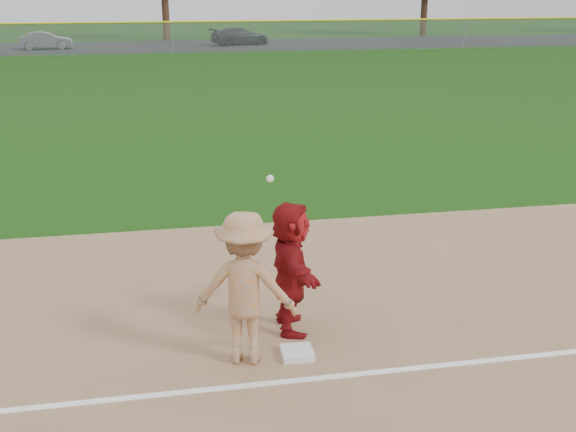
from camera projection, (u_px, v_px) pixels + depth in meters
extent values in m
plane|color=#16400C|center=(310.00, 347.00, 9.28)|extent=(160.00, 160.00, 0.00)
cube|color=white|center=(325.00, 378.00, 8.53)|extent=(60.00, 0.10, 0.01)
cube|color=black|center=(170.00, 46.00, 52.19)|extent=(120.00, 10.00, 0.01)
cube|color=white|center=(297.00, 353.00, 9.01)|extent=(0.40, 0.40, 0.09)
imported|color=maroon|center=(291.00, 267.00, 9.46)|extent=(0.62, 1.69, 1.79)
imported|color=#53555A|center=(46.00, 40.00, 49.54)|extent=(3.66, 1.58, 1.17)
imported|color=black|center=(240.00, 36.00, 52.87)|extent=(4.60, 2.76, 1.25)
imported|color=#969698|center=(245.00, 288.00, 8.65)|extent=(1.39, 1.03, 1.92)
sphere|color=white|center=(270.00, 179.00, 8.57)|extent=(0.09, 0.09, 0.09)
plane|color=#999EA0|center=(173.00, 38.00, 46.28)|extent=(110.00, 0.00, 110.00)
cylinder|color=yellow|center=(172.00, 22.00, 45.97)|extent=(110.00, 0.12, 0.12)
cylinder|color=gray|center=(173.00, 38.00, 46.28)|extent=(0.08, 0.08, 2.00)
cylinder|color=gray|center=(464.00, 34.00, 49.94)|extent=(0.08, 0.08, 2.00)
cylinder|color=#3C2516|center=(166.00, 13.00, 56.68)|extent=(0.56, 0.56, 4.10)
cylinder|color=#341F12|center=(424.00, 14.00, 62.00)|extent=(0.56, 0.56, 3.64)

